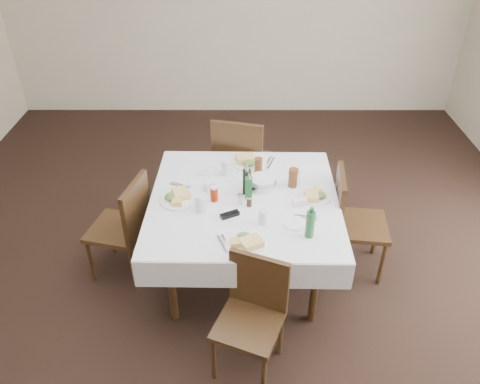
{
  "coord_description": "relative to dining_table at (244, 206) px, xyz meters",
  "views": [
    {
      "loc": [
        0.06,
        -2.71,
        2.83
      ],
      "look_at": [
        0.06,
        0.25,
        0.8
      ],
      "focal_mm": 35.0,
      "sensor_mm": 36.0,
      "label": 1
    }
  ],
  "objects": [
    {
      "name": "chair_south",
      "position": [
        0.05,
        -0.85,
        -0.2
      ],
      "size": [
        0.52,
        0.52,
        0.85
      ],
      "color": "black",
      "rests_on": "ground"
    },
    {
      "name": "cutlery_s",
      "position": [
        -0.14,
        -0.54,
        0.08
      ],
      "size": [
        0.11,
        0.19,
        0.01
      ],
      "color": "silver",
      "rests_on": "dining_table"
    },
    {
      "name": "water_e",
      "position": [
        0.4,
        0.18,
        0.14
      ],
      "size": [
        0.07,
        0.07,
        0.14
      ],
      "color": "silver",
      "rests_on": "dining_table"
    },
    {
      "name": "coffee_mug",
      "position": [
        -0.28,
        0.1,
        0.11
      ],
      "size": [
        0.12,
        0.11,
        0.08
      ],
      "color": "white",
      "rests_on": "dining_table"
    },
    {
      "name": "oil_cruet_dark",
      "position": [
        0.02,
        0.07,
        0.18
      ],
      "size": [
        0.06,
        0.06,
        0.26
      ],
      "color": "black",
      "rests_on": "dining_table"
    },
    {
      "name": "meal_south",
      "position": [
        0.01,
        -0.55,
        0.1
      ],
      "size": [
        0.27,
        0.27,
        0.06
      ],
      "color": "white",
      "rests_on": "dining_table"
    },
    {
      "name": "oil_cruet_green",
      "position": [
        0.03,
        0.01,
        0.17
      ],
      "size": [
        0.05,
        0.05,
        0.22
      ],
      "color": "#236331",
      "rests_on": "dining_table"
    },
    {
      "name": "water_w",
      "position": [
        -0.32,
        -0.16,
        0.14
      ],
      "size": [
        0.07,
        0.07,
        0.14
      ],
      "color": "silver",
      "rests_on": "dining_table"
    },
    {
      "name": "side_plate_b",
      "position": [
        0.36,
        -0.32,
        0.08
      ],
      "size": [
        0.16,
        0.16,
        0.01
      ],
      "color": "white",
      "rests_on": "dining_table"
    },
    {
      "name": "water_s",
      "position": [
        0.13,
        -0.31,
        0.13
      ],
      "size": [
        0.06,
        0.06,
        0.11
      ],
      "color": "silver",
      "rests_on": "dining_table"
    },
    {
      "name": "cutlery_n",
      "position": [
        0.22,
        0.52,
        0.08
      ],
      "size": [
        0.11,
        0.21,
        0.01
      ],
      "color": "silver",
      "rests_on": "dining_table"
    },
    {
      "name": "iced_tea_a",
      "position": [
        0.12,
        0.37,
        0.14
      ],
      "size": [
        0.07,
        0.07,
        0.14
      ],
      "color": "brown",
      "rests_on": "dining_table"
    },
    {
      "name": "salt_shaker",
      "position": [
        -0.03,
        -0.07,
        0.11
      ],
      "size": [
        0.04,
        0.04,
        0.08
      ],
      "color": "white",
      "rests_on": "dining_table"
    },
    {
      "name": "meal_north",
      "position": [
        0.04,
        0.51,
        0.1
      ],
      "size": [
        0.29,
        0.29,
        0.06
      ],
      "color": "white",
      "rests_on": "dining_table"
    },
    {
      "name": "cutlery_w",
      "position": [
        -0.51,
        0.17,
        0.08
      ],
      "size": [
        0.17,
        0.11,
        0.01
      ],
      "color": "silver",
      "rests_on": "dining_table"
    },
    {
      "name": "bread_basket",
      "position": [
        0.14,
        0.17,
        0.11
      ],
      "size": [
        0.23,
        0.23,
        0.07
      ],
      "color": "silver",
      "rests_on": "dining_table"
    },
    {
      "name": "iced_tea_b",
      "position": [
        0.39,
        0.17,
        0.15
      ],
      "size": [
        0.08,
        0.08,
        0.16
      ],
      "color": "brown",
      "rests_on": "dining_table"
    },
    {
      "name": "green_bottle",
      "position": [
        0.44,
        -0.45,
        0.18
      ],
      "size": [
        0.06,
        0.06,
        0.24
      ],
      "color": "#236331",
      "rests_on": "dining_table"
    },
    {
      "name": "meal_east",
      "position": [
        0.54,
        0.0,
        0.09
      ],
      "size": [
        0.24,
        0.24,
        0.05
      ],
      "color": "white",
      "rests_on": "dining_table"
    },
    {
      "name": "chair_west",
      "position": [
        -0.94,
        0.0,
        -0.17
      ],
      "size": [
        0.52,
        0.52,
        0.91
      ],
      "color": "black",
      "rests_on": "ground"
    },
    {
      "name": "sugar_caddy",
      "position": [
        0.42,
        -0.08,
        0.1
      ],
      "size": [
        0.11,
        0.07,
        0.05
      ],
      "color": "white",
      "rests_on": "dining_table"
    },
    {
      "name": "cutlery_e",
      "position": [
        0.44,
        -0.25,
        0.08
      ],
      "size": [
        0.17,
        0.07,
        0.01
      ],
      "color": "silver",
      "rests_on": "dining_table"
    },
    {
      "name": "ground_plane",
      "position": [
        -0.09,
        -0.22,
        -0.69
      ],
      "size": [
        7.0,
        7.0,
        0.0
      ],
      "primitive_type": "plane",
      "color": "black"
    },
    {
      "name": "side_plate_a",
      "position": [
        -0.31,
        0.38,
        0.08
      ],
      "size": [
        0.16,
        0.16,
        0.01
      ],
      "color": "white",
      "rests_on": "dining_table"
    },
    {
      "name": "ketchup_bottle",
      "position": [
        -0.23,
        -0.03,
        0.13
      ],
      "size": [
        0.06,
        0.06,
        0.12
      ],
      "color": "#951D02",
      "rests_on": "dining_table"
    },
    {
      "name": "chair_north",
      "position": [
        -0.03,
        0.91,
        -0.11
      ],
      "size": [
        0.58,
        0.58,
        1.01
      ],
      "color": "black",
      "rests_on": "ground"
    },
    {
      "name": "water_n",
      "position": [
        -0.15,
        0.34,
        0.14
      ],
      "size": [
        0.07,
        0.07,
        0.13
      ],
      "color": "silver",
      "rests_on": "dining_table"
    },
    {
      "name": "chair_east",
      "position": [
        0.86,
        0.07,
        -0.16
      ],
      "size": [
        0.48,
        0.48,
        0.92
      ],
      "color": "black",
      "rests_on": "ground"
    },
    {
      "name": "sunglasses",
      "position": [
        -0.11,
        -0.23,
        0.09
      ],
      "size": [
        0.15,
        0.11,
        0.03
      ],
      "color": "black",
      "rests_on": "dining_table"
    },
    {
      "name": "dining_table",
      "position": [
        0.0,
        0.0,
        0.0
      ],
      "size": [
        1.47,
        1.47,
        0.76
      ],
      "color": "black",
      "rests_on": "ground"
    },
    {
      "name": "pepper_shaker",
      "position": [
        0.04,
        -0.1,
        0.12
      ],
      "size": [
        0.04,
        0.04,
        0.09
      ],
      "color": "#382317",
      "rests_on": "dining_table"
    },
    {
      "name": "meal_west",
      "position": [
        -0.51,
        -0.03,
        0.1
      ],
      "size": [
        0.28,
        0.28,
        0.06
      ],
      "color": "white",
      "rests_on": "dining_table"
    },
    {
      "name": "room_shell",
      "position": [
        -0.09,
        -0.22,
        1.02
      ],
      "size": [
        6.04,
        7.04,
        2.8
      ],
      "color": "beige",
      "rests_on": "ground"
    }
  ]
}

